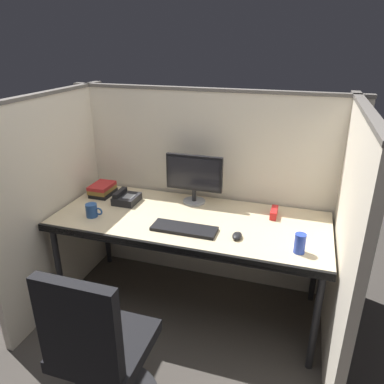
{
  "coord_description": "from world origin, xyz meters",
  "views": [
    {
      "loc": [
        0.71,
        -1.89,
        1.9
      ],
      "look_at": [
        0.0,
        0.35,
        0.92
      ],
      "focal_mm": 34.52,
      "sensor_mm": 36.0,
      "label": 1
    }
  ],
  "objects_px": {
    "monitor_center": "(194,176)",
    "keyboard_main": "(184,229)",
    "office_chair": "(102,366)",
    "coffee_mug": "(92,210)",
    "red_stapler": "(274,213)",
    "desk_phone": "(126,198)",
    "soda_can": "(300,243)",
    "book_stack": "(102,189)",
    "desk": "(189,225)",
    "computer_mouse": "(237,236)"
  },
  "relations": [
    {
      "from": "monitor_center",
      "to": "keyboard_main",
      "type": "xyz_separation_m",
      "value": [
        0.07,
        -0.44,
        -0.2
      ]
    },
    {
      "from": "office_chair",
      "to": "coffee_mug",
      "type": "relative_size",
      "value": 7.74
    },
    {
      "from": "keyboard_main",
      "to": "red_stapler",
      "type": "relative_size",
      "value": 2.87
    },
    {
      "from": "desk_phone",
      "to": "soda_can",
      "type": "relative_size",
      "value": 1.56
    },
    {
      "from": "office_chair",
      "to": "book_stack",
      "type": "height_order",
      "value": "office_chair"
    },
    {
      "from": "red_stapler",
      "to": "soda_can",
      "type": "xyz_separation_m",
      "value": [
        0.19,
        -0.44,
        0.03
      ]
    },
    {
      "from": "desk",
      "to": "office_chair",
      "type": "distance_m",
      "value": 1.06
    },
    {
      "from": "keyboard_main",
      "to": "desk_phone",
      "type": "height_order",
      "value": "desk_phone"
    },
    {
      "from": "monitor_center",
      "to": "coffee_mug",
      "type": "distance_m",
      "value": 0.78
    },
    {
      "from": "book_stack",
      "to": "desk",
      "type": "bearing_deg",
      "value": -14.28
    },
    {
      "from": "monitor_center",
      "to": "desk_phone",
      "type": "bearing_deg",
      "value": -162.44
    },
    {
      "from": "keyboard_main",
      "to": "red_stapler",
      "type": "distance_m",
      "value": 0.66
    },
    {
      "from": "computer_mouse",
      "to": "soda_can",
      "type": "xyz_separation_m",
      "value": [
        0.38,
        -0.06,
        0.04
      ]
    },
    {
      "from": "desk",
      "to": "office_chair",
      "type": "height_order",
      "value": "office_chair"
    },
    {
      "from": "computer_mouse",
      "to": "red_stapler",
      "type": "relative_size",
      "value": 0.64
    },
    {
      "from": "red_stapler",
      "to": "coffee_mug",
      "type": "distance_m",
      "value": 1.28
    },
    {
      "from": "desk_phone",
      "to": "office_chair",
      "type": "bearing_deg",
      "value": -70.03
    },
    {
      "from": "keyboard_main",
      "to": "coffee_mug",
      "type": "distance_m",
      "value": 0.68
    },
    {
      "from": "book_stack",
      "to": "soda_can",
      "type": "xyz_separation_m",
      "value": [
        1.54,
        -0.42,
        0.01
      ]
    },
    {
      "from": "monitor_center",
      "to": "office_chair",
      "type": "bearing_deg",
      "value": -93.91
    },
    {
      "from": "desk",
      "to": "desk_phone",
      "type": "bearing_deg",
      "value": 167.07
    },
    {
      "from": "monitor_center",
      "to": "coffee_mug",
      "type": "xyz_separation_m",
      "value": [
        -0.61,
        -0.45,
        -0.17
      ]
    },
    {
      "from": "computer_mouse",
      "to": "desk_phone",
      "type": "distance_m",
      "value": 0.96
    },
    {
      "from": "red_stapler",
      "to": "coffee_mug",
      "type": "xyz_separation_m",
      "value": [
        -1.22,
        -0.39,
        0.02
      ]
    },
    {
      "from": "red_stapler",
      "to": "coffee_mug",
      "type": "bearing_deg",
      "value": -162.16
    },
    {
      "from": "office_chair",
      "to": "monitor_center",
      "type": "height_order",
      "value": "monitor_center"
    },
    {
      "from": "desk",
      "to": "soda_can",
      "type": "height_order",
      "value": "soda_can"
    },
    {
      "from": "office_chair",
      "to": "red_stapler",
      "type": "height_order",
      "value": "office_chair"
    },
    {
      "from": "monitor_center",
      "to": "red_stapler",
      "type": "height_order",
      "value": "monitor_center"
    },
    {
      "from": "book_stack",
      "to": "desk_phone",
      "type": "distance_m",
      "value": 0.26
    },
    {
      "from": "computer_mouse",
      "to": "desk_phone",
      "type": "xyz_separation_m",
      "value": [
        -0.92,
        0.29,
        0.02
      ]
    },
    {
      "from": "computer_mouse",
      "to": "soda_can",
      "type": "relative_size",
      "value": 0.79
    },
    {
      "from": "red_stapler",
      "to": "book_stack",
      "type": "relative_size",
      "value": 0.7
    },
    {
      "from": "office_chair",
      "to": "keyboard_main",
      "type": "distance_m",
      "value": 0.94
    },
    {
      "from": "desk",
      "to": "keyboard_main",
      "type": "bearing_deg",
      "value": -84.02
    },
    {
      "from": "keyboard_main",
      "to": "red_stapler",
      "type": "height_order",
      "value": "red_stapler"
    },
    {
      "from": "coffee_mug",
      "to": "soda_can",
      "type": "distance_m",
      "value": 1.41
    },
    {
      "from": "desk_phone",
      "to": "computer_mouse",
      "type": "bearing_deg",
      "value": -17.35
    },
    {
      "from": "office_chair",
      "to": "book_stack",
      "type": "distance_m",
      "value": 1.43
    },
    {
      "from": "keyboard_main",
      "to": "coffee_mug",
      "type": "bearing_deg",
      "value": -179.59
    },
    {
      "from": "keyboard_main",
      "to": "coffee_mug",
      "type": "height_order",
      "value": "coffee_mug"
    },
    {
      "from": "coffee_mug",
      "to": "book_stack",
      "type": "bearing_deg",
      "value": 109.63
    },
    {
      "from": "keyboard_main",
      "to": "red_stapler",
      "type": "xyz_separation_m",
      "value": [
        0.54,
        0.39,
        0.02
      ]
    },
    {
      "from": "computer_mouse",
      "to": "coffee_mug",
      "type": "relative_size",
      "value": 0.76
    },
    {
      "from": "office_chair",
      "to": "soda_can",
      "type": "height_order",
      "value": "office_chair"
    },
    {
      "from": "desk",
      "to": "monitor_center",
      "type": "distance_m",
      "value": 0.39
    },
    {
      "from": "desk",
      "to": "book_stack",
      "type": "distance_m",
      "value": 0.83
    },
    {
      "from": "desk_phone",
      "to": "soda_can",
      "type": "xyz_separation_m",
      "value": [
        1.3,
        -0.34,
        0.03
      ]
    },
    {
      "from": "red_stapler",
      "to": "keyboard_main",
      "type": "bearing_deg",
      "value": -144.23
    },
    {
      "from": "desk",
      "to": "keyboard_main",
      "type": "distance_m",
      "value": 0.17
    }
  ]
}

